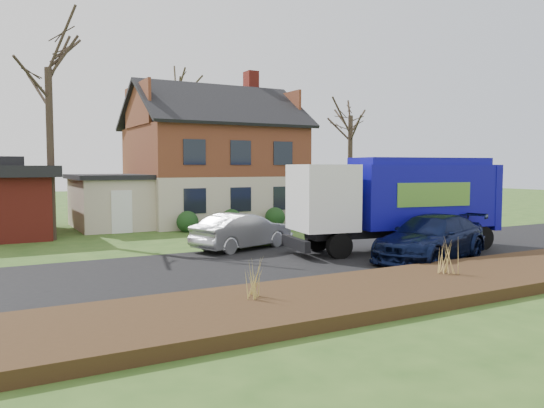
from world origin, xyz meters
TOP-DOWN VIEW (x-y plane):
  - ground at (0.00, 0.00)m, footprint 120.00×120.00m
  - road at (0.00, 0.00)m, footprint 80.00×7.00m
  - mulch_verge at (0.00, -5.30)m, footprint 80.00×3.50m
  - main_house at (1.49, 13.91)m, footprint 12.95×8.95m
  - garbage_truck at (3.99, 0.10)m, footprint 8.63×3.52m
  - silver_sedan at (-1.19, 3.33)m, footprint 4.58×2.81m
  - navy_wagon at (3.48, -2.06)m, footprint 5.79×3.74m
  - tree_front_west at (-7.47, 9.72)m, footprint 3.53×3.53m
  - tree_front_east at (9.16, 10.12)m, footprint 3.23×3.23m
  - tree_back at (2.49, 22.12)m, footprint 3.78×3.78m
  - grass_clump_west at (-4.84, -4.91)m, footprint 0.33×0.27m
  - grass_clump_mid at (1.04, -5.11)m, footprint 0.36×0.30m

SIDE VIEW (x-z plane):
  - ground at x=0.00m, z-range 0.00..0.00m
  - road at x=0.00m, z-range 0.00..0.02m
  - mulch_verge at x=0.00m, z-range 0.00..0.30m
  - silver_sedan at x=-1.19m, z-range 0.00..1.42m
  - grass_clump_west at x=-4.84m, z-range 0.30..1.18m
  - navy_wagon at x=3.48m, z-range 0.00..1.56m
  - grass_clump_mid at x=1.04m, z-range 0.30..1.31m
  - garbage_truck at x=3.99m, z-range 0.27..3.87m
  - main_house at x=1.49m, z-range -0.60..8.66m
  - tree_front_east at x=9.16m, z-range 2.81..11.78m
  - tree_front_west at x=-7.47m, z-range 3.40..13.89m
  - tree_back at x=2.49m, z-range 3.99..15.94m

